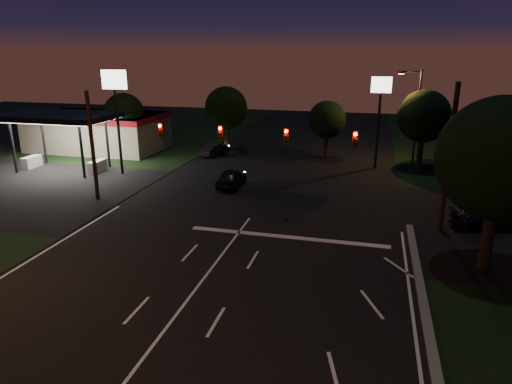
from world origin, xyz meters
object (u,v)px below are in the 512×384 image
(car_oncoming_b, at_px, (214,149))
(car_cross, at_px, (486,219))
(utility_pole_right, at_px, (439,230))
(car_oncoming_a, at_px, (231,178))
(tree_right_near, at_px, (500,160))

(car_oncoming_b, relative_size, car_cross, 0.93)
(utility_pole_right, xyz_separation_m, car_oncoming_a, (-15.37, 5.79, 0.74))
(utility_pole_right, bearing_deg, car_oncoming_a, 159.36)
(utility_pole_right, height_order, car_oncoming_b, utility_pole_right)
(car_cross, bearing_deg, car_oncoming_b, 44.14)
(car_oncoming_b, distance_m, car_cross, 27.95)
(utility_pole_right, xyz_separation_m, car_oncoming_b, (-20.53, 16.32, 0.66))
(utility_pole_right, relative_size, car_oncoming_b, 2.26)
(utility_pole_right, bearing_deg, car_cross, 17.75)
(car_oncoming_a, bearing_deg, utility_pole_right, 158.04)
(tree_right_near, height_order, car_oncoming_b, tree_right_near)
(utility_pole_right, distance_m, car_oncoming_a, 16.44)
(car_oncoming_a, bearing_deg, tree_right_near, 146.53)
(car_oncoming_a, relative_size, car_oncoming_b, 1.08)
(car_oncoming_b, bearing_deg, car_cross, 159.70)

